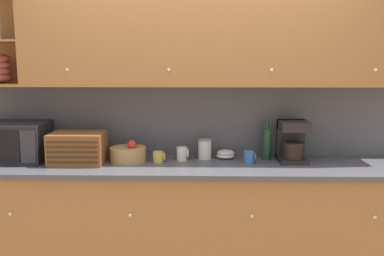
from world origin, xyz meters
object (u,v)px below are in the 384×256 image
at_px(microwave, 15,142).
at_px(fruit_basket, 128,154).
at_px(bread_box, 78,148).
at_px(coffee_maker, 292,141).
at_px(bowl_stack_on_counter, 225,154).
at_px(wine_bottle, 267,142).
at_px(storage_canister, 205,149).
at_px(mug_patterned_third, 182,154).
at_px(mug_blue_second, 159,157).
at_px(mug, 249,157).

height_order(microwave, fruit_basket, microwave).
relative_size(bread_box, fruit_basket, 1.45).
bearing_deg(coffee_maker, bowl_stack_on_counter, 171.56).
relative_size(microwave, bowl_stack_on_counter, 3.37).
bearing_deg(microwave, bread_box, -7.37).
bearing_deg(wine_bottle, storage_canister, 178.90).
distance_m(bread_box, fruit_basket, 0.39).
relative_size(fruit_basket, mug_patterned_third, 2.62).
xyz_separation_m(mug_blue_second, wine_bottle, (0.86, 0.12, 0.10)).
bearing_deg(fruit_basket, storage_canister, 9.84).
relative_size(mug_patterned_third, bowl_stack_on_counter, 0.72).
bearing_deg(wine_bottle, bowl_stack_on_counter, 174.56).
xyz_separation_m(bread_box, mug, (1.32, 0.03, -0.07)).
distance_m(storage_canister, mug, 0.37).
xyz_separation_m(mug_patterned_third, coffee_maker, (0.87, -0.00, 0.11)).
height_order(mug, coffee_maker, coffee_maker).
xyz_separation_m(wine_bottle, coffee_maker, (0.19, -0.05, 0.02)).
distance_m(mug_patterned_third, mug, 0.53).
relative_size(mug_blue_second, storage_canister, 0.58).
relative_size(mug_patterned_third, mug, 1.10).
height_order(bread_box, storage_canister, bread_box).
height_order(storage_canister, mug, storage_canister).
xyz_separation_m(bread_box, wine_bottle, (1.48, 0.16, 0.03)).
height_order(bowl_stack_on_counter, wine_bottle, wine_bottle).
relative_size(storage_canister, wine_bottle, 0.49).
height_order(microwave, bread_box, microwave).
height_order(mug_patterned_third, coffee_maker, coffee_maker).
height_order(fruit_basket, mug_blue_second, fruit_basket).
bearing_deg(mug, mug_blue_second, 178.44).
bearing_deg(fruit_basket, bowl_stack_on_counter, 9.29).
distance_m(bowl_stack_on_counter, mug, 0.24).
bearing_deg(storage_canister, mug_blue_second, -160.77).
relative_size(mug_patterned_third, storage_canister, 0.67).
bearing_deg(coffee_maker, fruit_basket, -177.83).
bearing_deg(mug_patterned_third, mug_blue_second, -158.18).
distance_m(microwave, bowl_stack_on_counter, 1.68).
distance_m(microwave, coffee_maker, 2.19).
distance_m(fruit_basket, storage_canister, 0.61).
xyz_separation_m(mug_blue_second, bowl_stack_on_counter, (0.53, 0.15, -0.01)).
bearing_deg(mug, wine_bottle, 41.42).
bearing_deg(wine_bottle, mug_patterned_third, -176.33).
bearing_deg(bowl_stack_on_counter, storage_canister, -172.68).
bearing_deg(bread_box, mug_patterned_third, 8.33).
relative_size(fruit_basket, mug_blue_second, 3.02).
relative_size(bread_box, bowl_stack_on_counter, 2.75).
xyz_separation_m(microwave, wine_bottle, (2.00, 0.09, -0.01)).
relative_size(mug_blue_second, coffee_maker, 0.29).
distance_m(bread_box, storage_canister, 1.00).
bearing_deg(storage_canister, mug_patterned_third, -163.51).
relative_size(storage_canister, mug, 1.64).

